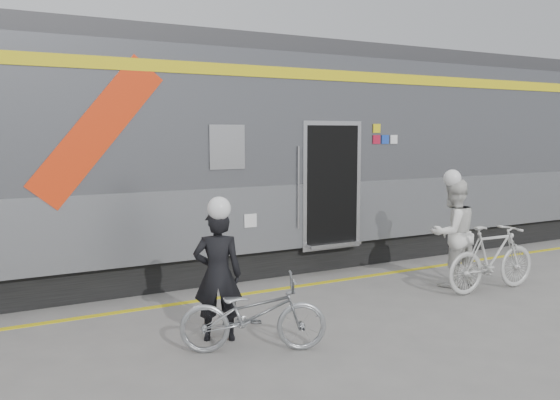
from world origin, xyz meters
TOP-DOWN VIEW (x-y plane):
  - ground at (0.00, 0.00)m, footprint 90.00×90.00m
  - train at (-1.28, 4.19)m, footprint 24.00×3.17m
  - safety_strip at (0.00, 2.15)m, footprint 24.00×0.12m
  - man at (-2.19, 0.50)m, footprint 0.68×0.58m
  - bicycle_left at (-1.99, -0.05)m, footprint 1.75×1.20m
  - woman at (2.11, 1.00)m, footprint 0.87×0.69m
  - bicycle_right at (2.41, 0.45)m, footprint 1.77×0.57m
  - helmet_man at (-2.19, 0.50)m, footprint 0.27×0.27m
  - helmet_woman at (2.11, 1.00)m, footprint 0.28×0.28m

SIDE VIEW (x-z plane):
  - ground at x=0.00m, z-range 0.00..0.00m
  - safety_strip at x=0.00m, z-range 0.00..0.01m
  - bicycle_left at x=-1.99m, z-range 0.00..0.87m
  - bicycle_right at x=2.41m, z-range 0.00..1.05m
  - man at x=-2.19m, z-range 0.00..1.59m
  - woman at x=2.11m, z-range 0.00..1.74m
  - helmet_man at x=-2.19m, z-range 1.59..1.86m
  - helmet_woman at x=2.11m, z-range 1.74..2.01m
  - train at x=-1.28m, z-range 0.00..4.10m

